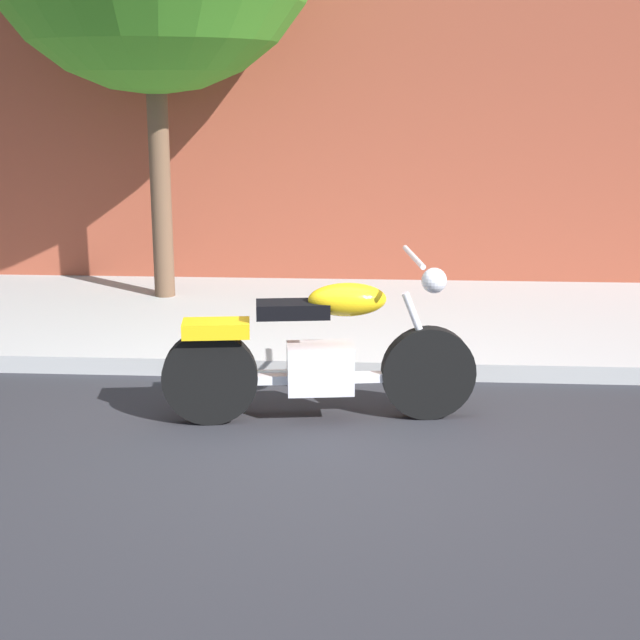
% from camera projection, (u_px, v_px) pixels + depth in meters
% --- Properties ---
extents(ground_plane, '(60.00, 60.00, 0.00)m').
position_uv_depth(ground_plane, '(311.00, 446.00, 5.87)').
color(ground_plane, '#28282D').
extents(sidewalk, '(20.46, 3.14, 0.14)m').
position_uv_depth(sidewalk, '(333.00, 320.00, 8.68)').
color(sidewalk, '#A7A7A7').
rests_on(sidewalk, ground).
extents(motorcycle, '(2.10, 0.70, 1.14)m').
position_uv_depth(motorcycle, '(320.00, 354.00, 6.20)').
color(motorcycle, black).
rests_on(motorcycle, ground).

